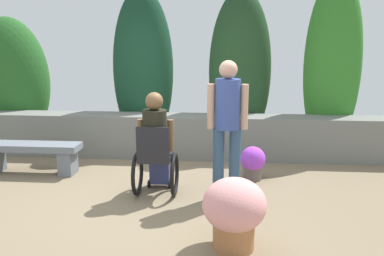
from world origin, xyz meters
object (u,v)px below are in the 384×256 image
person_standing_companion (227,121)px  stone_bench (30,153)px  flower_pot_terracotta_by_wall (234,211)px  flower_pot_purple_near (253,162)px  person_in_wheelchair (156,147)px

person_standing_companion → stone_bench: bearing=165.0°
stone_bench → flower_pot_terracotta_by_wall: 3.59m
stone_bench → flower_pot_terracotta_by_wall: size_ratio=2.14×
flower_pot_terracotta_by_wall → person_standing_companion: bearing=93.5°
stone_bench → flower_pot_purple_near: (3.28, -0.02, -0.04)m
person_in_wheelchair → person_standing_companion: size_ratio=0.77×
person_in_wheelchair → flower_pot_purple_near: (1.27, 0.65, -0.36)m
stone_bench → person_standing_companion: (2.90, -0.76, 0.69)m
person_in_wheelchair → flower_pot_purple_near: size_ratio=2.75×
stone_bench → person_standing_companion: person_standing_companion is taller
flower_pot_terracotta_by_wall → flower_pot_purple_near: bearing=81.4°
stone_bench → person_in_wheelchair: bearing=-19.4°
person_standing_companion → flower_pot_terracotta_by_wall: person_standing_companion is taller
stone_bench → person_in_wheelchair: (2.01, -0.67, 0.32)m
flower_pot_purple_near → flower_pot_terracotta_by_wall: bearing=-98.6°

